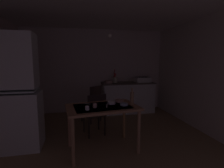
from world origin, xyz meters
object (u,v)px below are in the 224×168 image
object	(u,v)px
hutch_cabinet	(13,96)
serving_bowl_wide	(124,104)
chair_by_counter	(93,103)
dining_table	(102,112)
hand_pump	(115,77)
sink_basin	(142,80)
chair_far_side	(95,113)
glass_bottle	(132,98)
teacup_cream	(95,106)
mixing_bowl_counter	(108,82)

from	to	relation	value
hutch_cabinet	serving_bowl_wide	bearing A→B (deg)	-11.35
hutch_cabinet	chair_by_counter	distance (m)	1.84
chair_by_counter	dining_table	bearing A→B (deg)	-88.66
chair_by_counter	hand_pump	bearing A→B (deg)	43.30
sink_basin	serving_bowl_wide	distance (m)	2.36
chair_far_side	glass_bottle	distance (m)	0.94
hutch_cabinet	glass_bottle	xyz separation A→B (m)	(2.00, -0.35, -0.04)
chair_far_side	teacup_cream	size ratio (longest dim) A/B	12.26
chair_by_counter	glass_bottle	world-z (taller)	glass_bottle
dining_table	teacup_cream	size ratio (longest dim) A/B	17.69
mixing_bowl_counter	serving_bowl_wide	bearing A→B (deg)	-92.65
hutch_cabinet	teacup_cream	bearing A→B (deg)	-17.36
teacup_cream	glass_bottle	distance (m)	0.67
hand_pump	glass_bottle	distance (m)	2.09
serving_bowl_wide	hand_pump	bearing A→B (deg)	81.63
chair_far_side	glass_bottle	size ratio (longest dim) A/B	3.02
mixing_bowl_counter	chair_by_counter	distance (m)	0.89
hutch_cabinet	glass_bottle	bearing A→B (deg)	-9.97
serving_bowl_wide	chair_far_side	bearing A→B (deg)	125.03
sink_basin	chair_far_side	size ratio (longest dim) A/B	0.50
dining_table	chair_by_counter	world-z (taller)	chair_by_counter
chair_far_side	serving_bowl_wide	bearing A→B (deg)	-54.97
sink_basin	mixing_bowl_counter	size ratio (longest dim) A/B	1.78
hand_pump	chair_by_counter	distance (m)	1.14
hand_pump	teacup_cream	bearing A→B (deg)	-110.89
chair_by_counter	chair_far_side	bearing A→B (deg)	-92.17
mixing_bowl_counter	serving_bowl_wide	world-z (taller)	mixing_bowl_counter
mixing_bowl_counter	chair_far_side	size ratio (longest dim) A/B	0.28
sink_basin	hand_pump	world-z (taller)	hand_pump
chair_far_side	chair_by_counter	distance (m)	0.80
serving_bowl_wide	glass_bottle	size ratio (longest dim) A/B	0.47
hand_pump	chair_far_side	distance (m)	1.75
hand_pump	serving_bowl_wide	world-z (taller)	hand_pump
dining_table	serving_bowl_wide	world-z (taller)	serving_bowl_wide
hutch_cabinet	chair_far_side	distance (m)	1.51
chair_by_counter	teacup_cream	size ratio (longest dim) A/B	12.94
mixing_bowl_counter	chair_by_counter	bearing A→B (deg)	-130.80
hand_pump	mixing_bowl_counter	size ratio (longest dim) A/B	1.57
hand_pump	chair_by_counter	world-z (taller)	hand_pump
chair_far_side	teacup_cream	bearing A→B (deg)	-96.12
mixing_bowl_counter	dining_table	world-z (taller)	mixing_bowl_counter
hand_pump	glass_bottle	xyz separation A→B (m)	(-0.16, -2.08, -0.17)
teacup_cream	chair_far_side	bearing A→B (deg)	83.88
hutch_cabinet	chair_far_side	world-z (taller)	hutch_cabinet
hand_pump	chair_by_counter	size ratio (longest dim) A/B	0.42
chair_far_side	dining_table	bearing A→B (deg)	-84.07
dining_table	chair_far_side	world-z (taller)	chair_far_side
hutch_cabinet	chair_far_side	bearing A→B (deg)	10.14
dining_table	glass_bottle	bearing A→B (deg)	0.25
mixing_bowl_counter	sink_basin	bearing A→B (deg)	2.68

